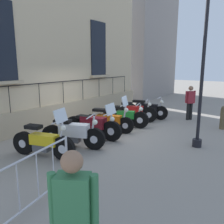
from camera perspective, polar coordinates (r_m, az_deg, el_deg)
The scene contains 15 objects.
ground_plane at distance 9.05m, azimuth -2.48°, elevation -4.61°, with size 60.00×60.00×0.00m, color gray.
building_facade at distance 10.38m, azimuth -13.87°, elevation 14.76°, with size 0.82×11.77×6.55m.
motorcycle_yellow at distance 6.72m, azimuth -16.41°, elevation -7.14°, with size 1.92×0.78×1.40m.
motorcycle_white at distance 7.27m, azimuth -9.53°, elevation -5.26°, with size 1.99×1.00×1.05m.
motorcycle_maroon at distance 8.09m, azimuth -4.73°, elevation -3.24°, with size 2.22×0.74×1.27m.
motorcycle_orange at distance 8.80m, azimuth -0.86°, elevation -2.12°, with size 1.99×0.79×1.40m.
motorcycle_green at distance 9.50m, azimuth 3.21°, elevation -1.27°, with size 1.93×0.82×0.99m.
motorcycle_red at distance 10.41m, azimuth 5.23°, elevation 0.02°, with size 2.02×0.95×1.01m.
motorcycle_black at distance 11.10m, azimuth 8.31°, elevation 0.63°, with size 2.07×0.67×1.04m.
lamppost at distance 7.55m, azimuth 22.30°, elevation 21.79°, with size 0.38×1.08×5.07m.
crowd_barrier at distance 4.37m, azimuth -19.81°, elevation -15.99°, with size 0.52×2.29×1.05m.
bollard at distance 10.16m, azimuth 25.56°, elevation -1.22°, with size 0.21×0.21×0.94m.
pedestrian_standing at distance 2.70m, azimuth -9.30°, elevation -24.16°, with size 0.47×0.37×1.71m.
pedestrian_walking at distance 11.22m, azimuth 18.59°, elevation 2.57°, with size 0.39×0.45×1.56m.
distant_building at distance 19.16m, azimuth 7.82°, elevation 18.24°, with size 3.15×5.92×9.48m.
Camera 1 is at (5.28, -6.89, 2.55)m, focal length 37.29 mm.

